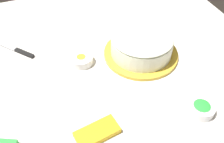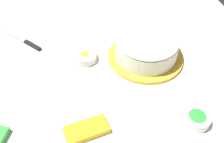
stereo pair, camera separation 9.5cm
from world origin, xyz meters
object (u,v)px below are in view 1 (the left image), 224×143
Objects in this scene: frosted_cake at (142,45)px; sprinkle_bowl_yellow at (82,59)px; candy_box_upper at (97,132)px; spreading_knife at (16,49)px; sprinkle_bowl_green at (201,108)px.

frosted_cake is 0.25m from sprinkle_bowl_yellow.
sprinkle_bowl_yellow is 0.34m from candy_box_upper.
candy_box_upper is at bearing -68.28° from spreading_knife.
sprinkle_bowl_yellow is at bearing -34.56° from spreading_knife.
sprinkle_bowl_yellow is at bearing 129.71° from sprinkle_bowl_green.
sprinkle_bowl_green reaches higher than candy_box_upper.
candy_box_upper is at bearing 174.13° from sprinkle_bowl_green.
frosted_cake reaches higher than sprinkle_bowl_green.
sprinkle_bowl_yellow is (0.25, -0.17, 0.01)m from spreading_knife.
sprinkle_bowl_yellow is (-0.31, 0.37, -0.00)m from sprinkle_bowl_green.
frosted_cake is 3.42× the size of sprinkle_bowl_green.
sprinkle_bowl_green is 0.36m from candy_box_upper.
sprinkle_bowl_green is at bearing -78.68° from frosted_cake.
sprinkle_bowl_yellow is at bearing 72.30° from candy_box_upper.
sprinkle_bowl_yellow is (-0.24, 0.04, -0.03)m from frosted_cake.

